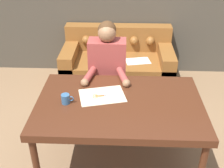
{
  "coord_description": "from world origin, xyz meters",
  "views": [
    {
      "loc": [
        -0.02,
        -2.04,
        2.22
      ],
      "look_at": [
        -0.11,
        0.23,
        0.87
      ],
      "focal_mm": 45.0,
      "sensor_mm": 36.0,
      "label": 1
    }
  ],
  "objects": [
    {
      "name": "mug",
      "position": [
        -0.52,
        0.04,
        0.82
      ],
      "size": [
        0.11,
        0.08,
        0.09
      ],
      "color": "#335B84",
      "rests_on": "dining_table"
    },
    {
      "name": "pattern_paper_main",
      "position": [
        -0.21,
        0.18,
        0.78
      ],
      "size": [
        0.48,
        0.39,
        0.0
      ],
      "color": "beige",
      "rests_on": "dining_table"
    },
    {
      "name": "person",
      "position": [
        -0.19,
        0.75,
        0.66
      ],
      "size": [
        0.5,
        0.59,
        1.31
      ],
      "color": "#33281E",
      "rests_on": "ground_plane"
    },
    {
      "name": "scissors",
      "position": [
        -0.21,
        0.17,
        0.78
      ],
      "size": [
        0.24,
        0.1,
        0.01
      ],
      "color": "silver",
      "rests_on": "dining_table"
    },
    {
      "name": "dining_table",
      "position": [
        -0.04,
        0.08,
        0.71
      ],
      "size": [
        1.52,
        0.99,
        0.77
      ],
      "color": "#472314",
      "rests_on": "ground_plane"
    },
    {
      "name": "couch",
      "position": [
        -0.09,
        1.78,
        0.3
      ],
      "size": [
        1.61,
        0.87,
        0.83
      ],
      "color": "brown",
      "rests_on": "ground_plane"
    }
  ]
}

